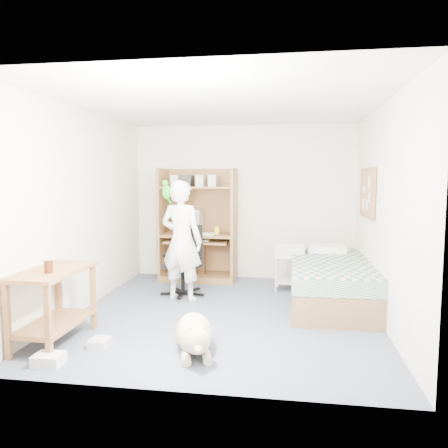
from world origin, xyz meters
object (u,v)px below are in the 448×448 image
object	(u,v)px
bed	(331,282)
side_desk	(54,295)
office_chair	(185,270)
computer_hutch	(199,229)
printer_cart	(290,267)
person	(182,241)
dog	(195,334)

from	to	relation	value
bed	side_desk	xyz separation A→B (m)	(-2.85, -1.82, 0.21)
bed	side_desk	size ratio (longest dim) A/B	2.02
bed	office_chair	world-z (taller)	office_chair
bed	side_desk	world-z (taller)	side_desk
computer_hutch	printer_cart	world-z (taller)	computer_hutch
person	dog	bearing A→B (deg)	123.14
printer_cart	person	bearing A→B (deg)	-149.28
bed	person	world-z (taller)	person
computer_hutch	bed	world-z (taller)	computer_hutch
computer_hutch	side_desk	size ratio (longest dim) A/B	1.80
office_chair	person	distance (m)	0.55
computer_hutch	dog	xyz separation A→B (m)	(0.58, -2.95, -0.64)
person	printer_cart	distance (m)	1.69
side_desk	dog	xyz separation A→B (m)	(1.43, -0.01, -0.32)
computer_hutch	printer_cart	distance (m)	1.62
side_desk	printer_cart	world-z (taller)	side_desk
side_desk	printer_cart	bearing A→B (deg)	46.52
office_chair	person	xyz separation A→B (m)	(0.04, -0.30, 0.46)
person	printer_cart	xyz separation A→B (m)	(1.44, 0.75, -0.46)
computer_hutch	side_desk	bearing A→B (deg)	-106.14
office_chair	bed	bearing A→B (deg)	10.02
side_desk	person	bearing A→B (deg)	62.60
dog	printer_cart	xyz separation A→B (m)	(0.89, 2.46, 0.17)
side_desk	dog	bearing A→B (deg)	-0.41
office_chair	printer_cart	distance (m)	1.55
dog	printer_cart	bearing A→B (deg)	53.88
side_desk	office_chair	bearing A→B (deg)	67.11
computer_hutch	dog	distance (m)	3.07
computer_hutch	side_desk	xyz separation A→B (m)	(-0.85, -2.94, -0.33)
computer_hutch	person	xyz separation A→B (m)	(0.03, -1.24, -0.01)
bed	printer_cart	size ratio (longest dim) A/B	3.80
side_desk	person	size ratio (longest dim) A/B	0.62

